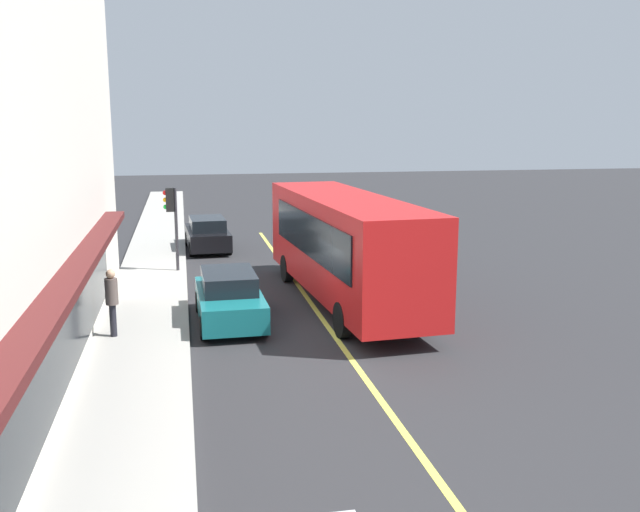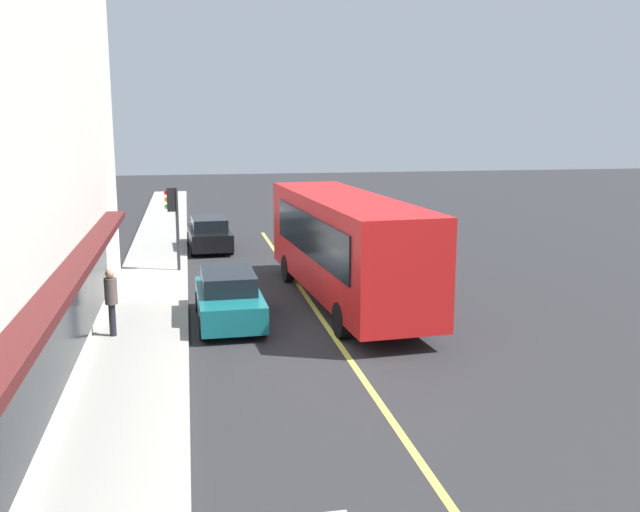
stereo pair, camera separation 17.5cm
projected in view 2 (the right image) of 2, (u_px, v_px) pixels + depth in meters
name	position (u px, v px, depth m)	size (l,w,h in m)	color
ground	(330.00, 331.00, 19.85)	(120.00, 120.00, 0.00)	#28282B
sidewalk	(140.00, 339.00, 18.88)	(80.00, 2.57, 0.15)	#9E9B93
lane_centre_stripe	(330.00, 331.00, 19.85)	(36.00, 0.16, 0.01)	#D8D14C
bus	(344.00, 243.00, 22.52)	(11.27, 3.26, 3.50)	red
traffic_light	(173.00, 209.00, 26.75)	(0.30, 0.52, 3.20)	#2D2D33
car_teal	(229.00, 298.00, 20.54)	(4.33, 1.92, 1.52)	#14666B
car_black	(209.00, 234.00, 32.13)	(4.38, 2.02, 1.52)	black
pedestrian_waiting	(111.00, 296.00, 18.70)	(0.34, 0.34, 1.84)	black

